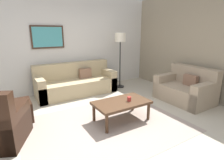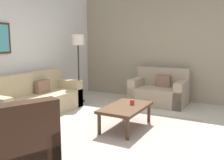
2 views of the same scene
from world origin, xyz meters
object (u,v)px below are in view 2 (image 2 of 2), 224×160
(armchair_leather, at_px, (15,156))
(lamp_standing, at_px, (78,47))
(cup, at_px, (132,102))
(couch_main, at_px, (32,101))
(coffee_table, at_px, (126,109))
(couch_loveseat, at_px, (160,91))

(armchair_leather, xyz_separation_m, lamp_standing, (3.40, 1.58, 1.10))
(armchair_leather, distance_m, cup, 2.33)
(couch_main, height_order, coffee_table, couch_main)
(coffee_table, distance_m, lamp_standing, 2.51)
(coffee_table, relative_size, cup, 12.31)
(cup, bearing_deg, couch_loveseat, 2.27)
(couch_loveseat, bearing_deg, armchair_leather, 175.73)
(couch_main, distance_m, cup, 2.18)
(couch_main, bearing_deg, cup, -81.36)
(armchair_leather, relative_size, cup, 11.85)
(couch_loveseat, bearing_deg, coffee_table, -179.54)
(couch_loveseat, relative_size, lamp_standing, 0.77)
(coffee_table, bearing_deg, couch_loveseat, 0.46)
(couch_main, relative_size, armchair_leather, 2.10)
(couch_loveseat, bearing_deg, couch_main, 137.17)
(lamp_standing, bearing_deg, coffee_table, -123.04)
(couch_main, height_order, armchair_leather, armchair_leather)
(couch_loveseat, height_order, coffee_table, couch_loveseat)
(couch_main, relative_size, coffee_table, 2.02)
(couch_loveseat, distance_m, cup, 1.92)
(couch_main, bearing_deg, armchair_leather, -138.21)
(couch_main, distance_m, armchair_leather, 2.64)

